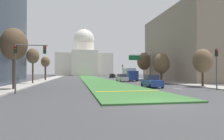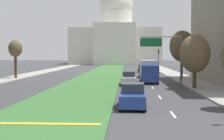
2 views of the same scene
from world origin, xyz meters
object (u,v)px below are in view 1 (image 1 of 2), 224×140
Objects in this scene: sedan_lead_stopped at (152,82)px; box_truck_delivery at (130,74)px; traffic_light_far_right at (123,69)px; sedan_midblock at (122,78)px; street_tree_left_far at (45,62)px; street_tree_right_near at (203,61)px; sedan_far_horizon at (112,76)px; sedan_distant at (121,77)px; overhead_guide_sign at (142,62)px; street_tree_right_far at (144,61)px; street_tree_left_near at (14,45)px; traffic_light_near_left at (24,57)px; street_tree_left_mid at (33,56)px; capitol_building at (84,59)px; traffic_light_near_right at (217,63)px; street_tree_right_mid at (161,64)px.

box_truck_delivery is at bearing 82.89° from sedan_lead_stopped.
traffic_light_far_right reaches higher than sedan_midblock.
street_tree_right_near is at bearing -46.20° from street_tree_left_far.
sedan_distant is at bearing -91.24° from sedan_far_horizon.
overhead_guide_sign is at bearing -63.89° from box_truck_delivery.
sedan_midblock is at bearing -129.20° from box_truck_delivery.
street_tree_right_far is at bearing -2.10° from street_tree_left_far.
street_tree_right_far is at bearing 89.35° from street_tree_right_near.
street_tree_left_near is at bearing -89.16° from street_tree_left_far.
street_tree_left_far is 30.69m from sedan_far_horizon.
sedan_far_horizon is at bearing 44.06° from street_tree_left_far.
street_tree_right_far is at bearing 45.93° from street_tree_left_near.
sedan_lead_stopped is at bearing 3.72° from street_tree_left_near.
sedan_lead_stopped is at bearing -107.27° from street_tree_right_far.
street_tree_right_near reaches higher than traffic_light_near_left.
street_tree_left_near reaches higher than street_tree_left_mid.
traffic_light_near_right is (11.65, -116.46, -7.78)m from capitol_building.
street_tree_left_near is 19.08m from sedan_lead_stopped.
traffic_light_near_left is 0.91× the size of street_tree_right_near.
street_tree_right_far is 1.69× the size of sedan_distant.
traffic_light_near_left is 1.00× the size of traffic_light_near_right.
street_tree_left_mid is (-2.77, 17.81, 1.47)m from traffic_light_near_left.
sedan_distant is (21.50, 4.56, -4.06)m from street_tree_left_far.
street_tree_left_far is 1.36× the size of sedan_lead_stopped.
traffic_light_far_right is 52.01m from street_tree_left_near.
sedan_distant is 0.72× the size of box_truck_delivery.
street_tree_left_far is 1.37× the size of sedan_midblock.
box_truck_delivery is at bearing 119.78° from street_tree_right_mid.
overhead_guide_sign is at bearing 122.82° from street_tree_right_mid.
street_tree_right_near is at bearing 72.56° from traffic_light_near_right.
street_tree_right_near is 1.25× the size of sedan_distant.
street_tree_left_mid is 19.94m from sedan_midblock.
overhead_guide_sign is 18.12m from sedan_lead_stopped.
street_tree_left_mid is at bearing 92.19° from street_tree_left_near.
traffic_light_near_left is at bearing 179.99° from traffic_light_near_right.
sedan_far_horizon is at bearing 129.92° from traffic_light_far_right.
street_tree_left_mid reaches higher than traffic_light_near_right.
sedan_far_horizon is (3.25, 30.92, -0.06)m from sedan_midblock.
sedan_midblock reaches higher than sedan_far_horizon.
traffic_light_far_right is 5.70m from sedan_far_horizon.
sedan_far_horizon is (21.86, 21.15, -4.09)m from street_tree_left_far.
street_tree_left_near is 13.41m from street_tree_left_mid.
traffic_light_near_right is 18.45m from street_tree_right_mid.
street_tree_right_mid is at bearing 28.51° from street_tree_left_near.
street_tree_right_near is 22.33m from box_truck_delivery.
street_tree_right_near reaches higher than sedan_midblock.
overhead_guide_sign is 23.98m from street_tree_left_mid.
traffic_light_far_right is at bearing 61.60° from street_tree_left_near.
sedan_lead_stopped is at bearing -93.56° from sedan_far_horizon.
traffic_light_near_right is 1.10× the size of sedan_lead_stopped.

